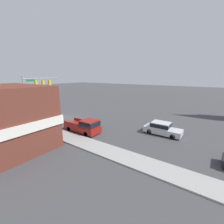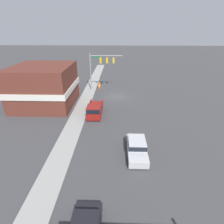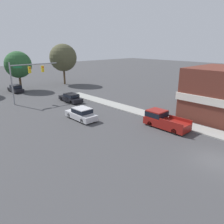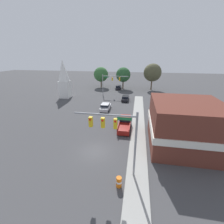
# 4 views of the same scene
# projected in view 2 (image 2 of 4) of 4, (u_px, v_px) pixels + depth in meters

# --- Properties ---
(ground_plane) EXTENTS (200.00, 200.00, 0.00)m
(ground_plane) POSITION_uv_depth(u_px,v_px,m) (117.00, 97.00, 33.31)
(ground_plane) COLOR #424244
(sidewalk_curb) EXTENTS (2.40, 60.00, 0.14)m
(sidewalk_curb) POSITION_uv_depth(u_px,v_px,m) (87.00, 96.00, 33.44)
(sidewalk_curb) COLOR #9E9E99
(sidewalk_curb) RESTS_ON ground
(near_signal_assembly) EXTENTS (6.33, 0.49, 7.54)m
(near_signal_assembly) POSITION_uv_depth(u_px,v_px,m) (101.00, 64.00, 34.08)
(near_signal_assembly) COLOR gray
(near_signal_assembly) RESTS_ON ground
(car_lead) EXTENTS (1.91, 4.72, 1.61)m
(car_lead) POSITION_uv_depth(u_px,v_px,m) (137.00, 147.00, 18.13)
(car_lead) COLOR black
(car_lead) RESTS_ON ground
(pickup_truck_parked) EXTENTS (2.03, 5.27, 1.89)m
(pickup_truck_parked) POSITION_uv_depth(u_px,v_px,m) (95.00, 110.00, 26.03)
(pickup_truck_parked) COLOR black
(pickup_truck_parked) RESTS_ON ground
(construction_barrel) EXTENTS (0.57, 0.57, 1.14)m
(construction_barrel) POSITION_uv_depth(u_px,v_px,m) (99.00, 86.00, 37.80)
(construction_barrel) COLOR orange
(construction_barrel) RESTS_ON ground
(corner_brick_building) EXTENTS (9.49, 9.83, 6.55)m
(corner_brick_building) POSITION_uv_depth(u_px,v_px,m) (44.00, 86.00, 28.80)
(corner_brick_building) COLOR brown
(corner_brick_building) RESTS_ON ground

